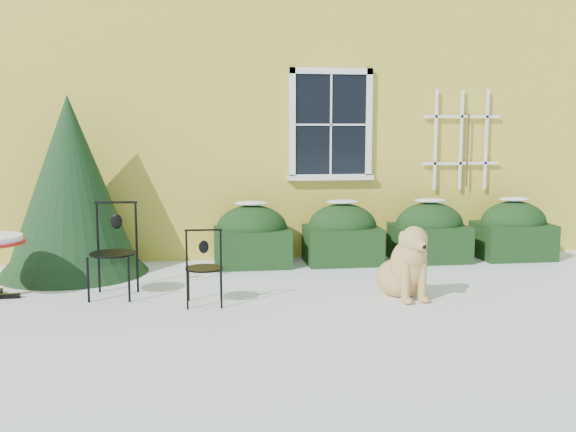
{
  "coord_description": "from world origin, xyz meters",
  "views": [
    {
      "loc": [
        -1.01,
        -6.33,
        1.88
      ],
      "look_at": [
        0.0,
        1.0,
        0.9
      ],
      "focal_mm": 40.0,
      "sensor_mm": 36.0,
      "label": 1
    }
  ],
  "objects": [
    {
      "name": "patio_chair_near",
      "position": [
        -0.98,
        0.52,
        0.43
      ],
      "size": [
        0.41,
        0.41,
        0.86
      ],
      "rotation": [
        0.0,
        0.0,
        3.13
      ],
      "color": "black",
      "rests_on": "ground"
    },
    {
      "name": "hedge_row",
      "position": [
        1.65,
        2.55,
        0.4
      ],
      "size": [
        4.95,
        0.8,
        0.91
      ],
      "color": "black",
      "rests_on": "ground"
    },
    {
      "name": "evergreen_shrub",
      "position": [
        -2.69,
        2.36,
        0.95
      ],
      "size": [
        1.94,
        1.94,
        2.35
      ],
      "rotation": [
        0.0,
        0.0,
        0.34
      ],
      "color": "black",
      "rests_on": "ground"
    },
    {
      "name": "house",
      "position": [
        0.0,
        7.0,
        3.22
      ],
      "size": [
        12.4,
        8.4,
        6.4
      ],
      "color": "yellow",
      "rests_on": "ground"
    },
    {
      "name": "patio_chair_far",
      "position": [
        -2.0,
        1.06,
        0.54
      ],
      "size": [
        0.53,
        0.53,
        1.08
      ],
      "rotation": [
        0.0,
        0.0,
        -0.11
      ],
      "color": "black",
      "rests_on": "ground"
    },
    {
      "name": "ground",
      "position": [
        0.0,
        0.0,
        0.0
      ],
      "size": [
        80.0,
        80.0,
        0.0
      ],
      "primitive_type": "plane",
      "color": "white",
      "rests_on": "ground"
    },
    {
      "name": "dog",
      "position": [
        1.28,
        0.53,
        0.35
      ],
      "size": [
        0.63,
        0.98,
        0.87
      ],
      "rotation": [
        0.0,
        0.0,
        0.14
      ],
      "color": "tan",
      "rests_on": "ground"
    }
  ]
}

